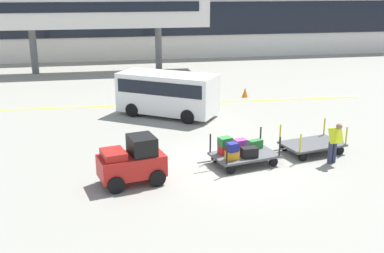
% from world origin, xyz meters
% --- Properties ---
extents(ground_plane, '(120.00, 120.00, 0.00)m').
position_xyz_m(ground_plane, '(0.00, 0.00, 0.00)').
color(ground_plane, gray).
extents(apron_lead_line, '(20.25, 1.05, 0.01)m').
position_xyz_m(apron_lead_line, '(-0.12, 9.24, 0.00)').
color(apron_lead_line, yellow).
rests_on(apron_lead_line, ground_plane).
extents(terminal_building, '(61.43, 2.51, 6.18)m').
position_xyz_m(terminal_building, '(0.00, 25.97, 3.10)').
color(terminal_building, silver).
rests_on(terminal_building, ground_plane).
extents(jet_bridge, '(18.53, 3.00, 5.81)m').
position_xyz_m(jet_bridge, '(-6.44, 19.99, 4.47)').
color(jet_bridge, silver).
rests_on(jet_bridge, ground_plane).
extents(baggage_tug, '(2.29, 1.62, 1.58)m').
position_xyz_m(baggage_tug, '(-3.59, -0.84, 0.75)').
color(baggage_tug, red).
rests_on(baggage_tug, ground_plane).
extents(baggage_cart_lead, '(3.09, 1.87, 1.10)m').
position_xyz_m(baggage_cart_lead, '(0.35, 0.07, 0.51)').
color(baggage_cart_lead, '#4C4C4F').
rests_on(baggage_cart_lead, ground_plane).
extents(baggage_cart_middle, '(3.09, 1.87, 1.10)m').
position_xyz_m(baggage_cart_middle, '(3.40, 0.73, 0.35)').
color(baggage_cart_middle, '#4C4C4F').
rests_on(baggage_cart_middle, ground_plane).
extents(baggage_handler, '(0.50, 0.52, 1.56)m').
position_xyz_m(baggage_handler, '(3.68, -0.46, 0.87)').
color(baggage_handler, '#2D334C').
rests_on(baggage_handler, ground_plane).
extents(shuttle_van, '(5.04, 4.27, 2.10)m').
position_xyz_m(shuttle_van, '(-1.34, 7.04, 1.23)').
color(shuttle_van, white).
rests_on(shuttle_van, ground_plane).
extents(safety_cone_near, '(0.36, 0.36, 0.55)m').
position_xyz_m(safety_cone_near, '(3.59, 10.08, 0.28)').
color(safety_cone_near, orange).
rests_on(safety_cone_near, ground_plane).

